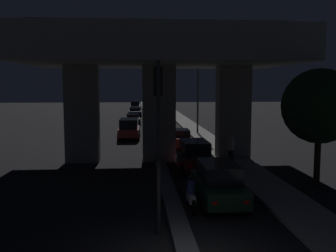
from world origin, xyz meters
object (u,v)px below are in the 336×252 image
object	(u,v)px
car_dark_red_lead_oncoming	(129,128)
motorcycle_white_filtering_near	(191,195)
car_black_second_oncoming	(133,119)
motorcycle_red_filtering_mid	(180,162)
car_dark_red_third	(179,138)
car_white_fourth_oncoming	(135,106)
traffic_light_left_of_median	(158,118)
car_dark_green_lead	(218,183)
car_dark_red_second	(195,155)
car_dark_blue_third_oncoming	(135,112)
street_lamp	(195,85)
pedestrian_on_sidewalk	(231,149)

from	to	relation	value
car_dark_red_lead_oncoming	motorcycle_white_filtering_near	xyz separation A→B (m)	(2.85, -21.03, -0.37)
car_black_second_oncoming	motorcycle_red_filtering_mid	size ratio (longest dim) A/B	2.22
car_black_second_oncoming	car_dark_red_third	bearing A→B (deg)	10.65
car_black_second_oncoming	car_white_fourth_oncoming	size ratio (longest dim) A/B	0.88
car_dark_red_third	car_black_second_oncoming	xyz separation A→B (m)	(-3.85, 18.17, -0.08)
traffic_light_left_of_median	car_white_fourth_oncoming	xyz separation A→B (m)	(-0.95, 61.78, -2.92)
traffic_light_left_of_median	car_dark_red_lead_oncoming	xyz separation A→B (m)	(-1.41, 23.39, -2.93)
car_dark_green_lead	car_black_second_oncoming	world-z (taller)	car_dark_green_lead
car_black_second_oncoming	motorcycle_white_filtering_near	distance (m)	33.84
motorcycle_white_filtering_near	traffic_light_left_of_median	bearing A→B (deg)	147.04
car_dark_red_lead_oncoming	car_dark_red_second	bearing A→B (deg)	17.73
car_dark_blue_third_oncoming	street_lamp	bearing A→B (deg)	12.82
car_dark_blue_third_oncoming	car_white_fourth_oncoming	distance (m)	12.76
pedestrian_on_sidewalk	car_dark_green_lead	bearing A→B (deg)	-107.44
traffic_light_left_of_median	motorcycle_white_filtering_near	distance (m)	4.30
street_lamp	car_dark_green_lead	world-z (taller)	street_lamp
street_lamp	pedestrian_on_sidewalk	distance (m)	15.98
street_lamp	motorcycle_white_filtering_near	world-z (taller)	street_lamp
traffic_light_left_of_median	car_dark_green_lead	size ratio (longest dim) A/B	1.35
car_dark_red_third	motorcycle_white_filtering_near	size ratio (longest dim) A/B	2.34
traffic_light_left_of_median	car_dark_green_lead	xyz separation A→B (m)	(2.66, 3.01, -2.99)
car_black_second_oncoming	motorcycle_white_filtering_near	xyz separation A→B (m)	(2.64, -33.74, -0.07)
car_dark_red_lead_oncoming	car_black_second_oncoming	world-z (taller)	car_dark_red_lead_oncoming
motorcycle_red_filtering_mid	pedestrian_on_sidewalk	xyz separation A→B (m)	(3.36, 1.81, 0.39)
car_dark_red_third	motorcycle_red_filtering_mid	bearing A→B (deg)	174.68
car_dark_red_lead_oncoming	car_white_fourth_oncoming	distance (m)	38.40
car_black_second_oncoming	car_dark_blue_third_oncoming	size ratio (longest dim) A/B	0.94
car_black_second_oncoming	pedestrian_on_sidewalk	bearing A→B (deg)	12.54
motorcycle_white_filtering_near	motorcycle_red_filtering_mid	world-z (taller)	motorcycle_red_filtering_mid
traffic_light_left_of_median	car_dark_red_third	bearing A→B (deg)	81.61
car_dark_green_lead	motorcycle_red_filtering_mid	size ratio (longest dim) A/B	2.37
street_lamp	car_dark_red_third	world-z (taller)	street_lamp
car_black_second_oncoming	motorcycle_red_filtering_mid	distance (m)	27.41
car_dark_green_lead	car_dark_red_third	world-z (taller)	car_dark_green_lead
motorcycle_white_filtering_near	car_dark_red_third	bearing A→B (deg)	-6.05
street_lamp	car_dark_red_lead_oncoming	distance (m)	8.15
car_white_fourth_oncoming	motorcycle_red_filtering_mid	distance (m)	53.01
street_lamp	motorcycle_white_filtering_near	xyz separation A→B (m)	(-3.72, -23.79, -4.33)
car_dark_red_second	car_black_second_oncoming	distance (m)	26.88
motorcycle_white_filtering_near	car_dark_red_second	bearing A→B (deg)	-11.20
car_dark_red_lead_oncoming	motorcycle_white_filtering_near	world-z (taller)	car_dark_red_lead_oncoming
car_dark_green_lead	motorcycle_red_filtering_mid	distance (m)	5.92
car_dark_red_lead_oncoming	motorcycle_white_filtering_near	distance (m)	21.23
car_black_second_oncoming	motorcycle_red_filtering_mid	xyz separation A→B (m)	(2.91, -27.26, -0.04)
car_dark_red_third	car_black_second_oncoming	distance (m)	18.58
street_lamp	motorcycle_red_filtering_mid	distance (m)	18.17
car_dark_green_lead	car_dark_red_lead_oncoming	world-z (taller)	car_dark_red_lead_oncoming
traffic_light_left_of_median	car_dark_red_lead_oncoming	world-z (taller)	traffic_light_left_of_median
car_dark_red_third	pedestrian_on_sidewalk	size ratio (longest dim) A/B	2.40
pedestrian_on_sidewalk	car_dark_red_second	bearing A→B (deg)	-154.42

